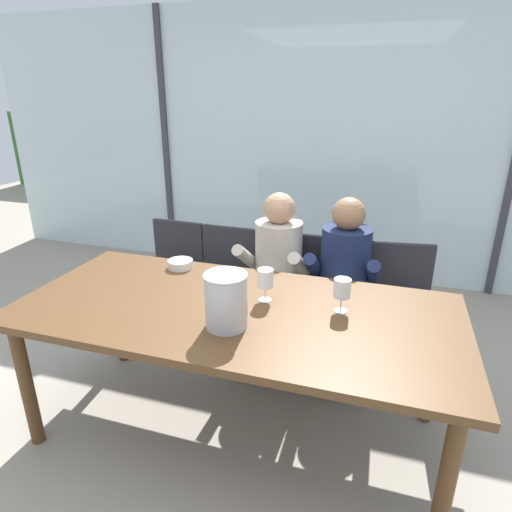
{
  "coord_description": "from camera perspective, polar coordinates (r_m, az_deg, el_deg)",
  "views": [
    {
      "loc": [
        0.69,
        -1.82,
        1.8
      ],
      "look_at": [
        0.0,
        0.35,
        0.93
      ],
      "focal_mm": 30.31,
      "sensor_mm": 36.0,
      "label": 1
    }
  ],
  "objects": [
    {
      "name": "dining_table",
      "position": [
        2.24,
        -2.75,
        -8.42
      ],
      "size": [
        2.23,
        1.02,
        0.78
      ],
      "color": "brown",
      "rests_on": "ground"
    },
    {
      "name": "window_mullion_left",
      "position": [
        4.88,
        -11.8,
        14.55
      ],
      "size": [
        0.06,
        0.06,
        2.6
      ],
      "primitive_type": "cube",
      "color": "#38383D",
      "rests_on": "ground"
    },
    {
      "name": "chair_left_of_center",
      "position": [
        3.23,
        -4.1,
        -2.86
      ],
      "size": [
        0.45,
        0.45,
        0.87
      ],
      "rotation": [
        0.0,
        0.0,
        -0.03
      ],
      "color": "#232328",
      "rests_on": "ground"
    },
    {
      "name": "chair_near_window_right",
      "position": [
        3.04,
        18.41,
        -5.58
      ],
      "size": [
        0.5,
        0.5,
        0.87
      ],
      "rotation": [
        0.0,
        0.0,
        0.14
      ],
      "color": "#232328",
      "rests_on": "ground"
    },
    {
      "name": "chair_right_of_center",
      "position": [
        3.04,
        10.59,
        -4.82
      ],
      "size": [
        0.45,
        0.45,
        0.87
      ],
      "rotation": [
        0.0,
        0.0,
        -0.03
      ],
      "color": "#232328",
      "rests_on": "ground"
    },
    {
      "name": "wine_glass_by_left_taster",
      "position": [
        2.15,
        11.29,
        -4.37
      ],
      "size": [
        0.08,
        0.08,
        0.17
      ],
      "color": "silver",
      "rests_on": "dining_table"
    },
    {
      "name": "tasting_bowl",
      "position": [
        2.71,
        -9.94,
        -1.04
      ],
      "size": [
        0.15,
        0.15,
        0.05
      ],
      "primitive_type": "cylinder",
      "color": "silver",
      "rests_on": "dining_table"
    },
    {
      "name": "wine_glass_near_bucket",
      "position": [
        2.22,
        1.24,
        -3.12
      ],
      "size": [
        0.08,
        0.08,
        0.17
      ],
      "color": "silver",
      "rests_on": "dining_table"
    },
    {
      "name": "chair_near_curtain",
      "position": [
        3.42,
        -10.84,
        -1.79
      ],
      "size": [
        0.46,
        0.46,
        0.87
      ],
      "rotation": [
        0.0,
        0.0,
        -0.04
      ],
      "color": "#232328",
      "rests_on": "ground"
    },
    {
      "name": "ground",
      "position": [
        3.42,
        3.37,
        -10.94
      ],
      "size": [
        14.0,
        14.0,
        0.0
      ],
      "primitive_type": "plane",
      "color": "#9E9384"
    },
    {
      "name": "window_glass_panel",
      "position": [
        4.35,
        8.63,
        14.02
      ],
      "size": [
        7.43,
        0.03,
        2.6
      ],
      "primitive_type": "cube",
      "color": "silver",
      "rests_on": "ground"
    },
    {
      "name": "person_navy_polo",
      "position": [
        2.85,
        11.38,
        -2.81
      ],
      "size": [
        0.46,
        0.61,
        1.19
      ],
      "rotation": [
        0.0,
        0.0,
        -0.0
      ],
      "color": "#192347",
      "rests_on": "ground"
    },
    {
      "name": "ice_bucket_primary",
      "position": [
        1.98,
        -3.98,
        -5.8
      ],
      "size": [
        0.2,
        0.2,
        0.26
      ],
      "color": "#B7B7BC",
      "rests_on": "dining_table"
    },
    {
      "name": "chair_center",
      "position": [
        3.11,
        3.0,
        -3.85
      ],
      "size": [
        0.44,
        0.44,
        0.87
      ],
      "rotation": [
        0.0,
        0.0,
        -0.01
      ],
      "color": "#232328",
      "rests_on": "ground"
    },
    {
      "name": "person_beige_jumper",
      "position": [
        2.93,
        2.44,
        -1.77
      ],
      "size": [
        0.49,
        0.63,
        1.19
      ],
      "rotation": [
        0.0,
        0.0,
        -0.08
      ],
      "color": "#B7AD9E",
      "rests_on": "ground"
    },
    {
      "name": "hillside_vineyard",
      "position": [
        8.35,
        13.08,
        12.89
      ],
      "size": [
        13.43,
        2.4,
        1.44
      ],
      "primitive_type": "cube",
      "color": "#386633",
      "rests_on": "ground"
    }
  ]
}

